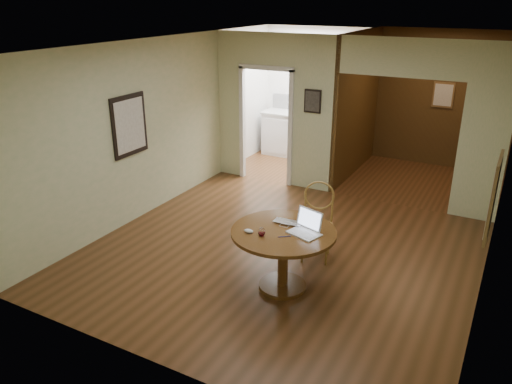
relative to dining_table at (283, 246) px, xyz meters
The scene contains 11 objects.
floor 1.00m from the dining_table, 118.78° to the left, with size 5.00×5.00×0.00m, color #492D14.
room_shell 3.99m from the dining_table, 102.78° to the left, with size 5.20×7.50×5.00m.
dining_table is the anchor object (origin of this frame).
chair 0.93m from the dining_table, 86.68° to the left, with size 0.54×0.54×1.04m.
open_laptop 0.37m from the dining_table, 20.73° to the left, with size 0.41×0.40×0.25m.
closed_laptop 0.26m from the dining_table, 102.71° to the left, with size 0.35×0.22×0.03m, color #BBBCC1.
mouse 0.46m from the dining_table, 142.96° to the right, with size 0.11×0.06×0.05m, color silver.
wine_glass 0.38m from the dining_table, 124.44° to the right, with size 0.09×0.09×0.10m, color white, non-canonical shape.
pen 0.26m from the dining_table, 60.90° to the right, with size 0.01×0.01×0.15m, color navy.
kitchen_cabinet 5.23m from the dining_table, 109.54° to the left, with size 2.06×0.60×0.94m.
grocery_bag 5.05m from the dining_table, 101.55° to the left, with size 0.28×0.24×0.28m, color beige.
Camera 1 is at (2.58, -5.43, 3.30)m, focal length 35.00 mm.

